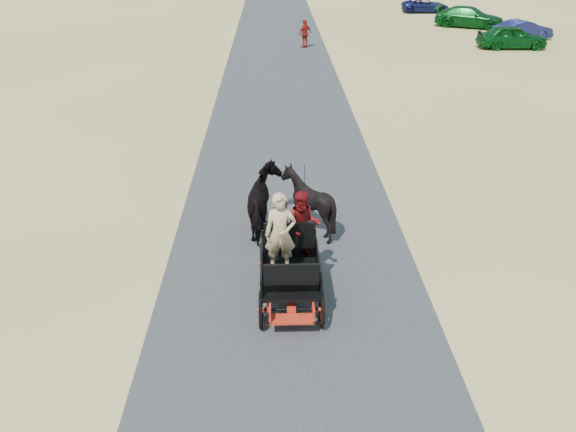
{
  "coord_description": "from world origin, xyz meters",
  "views": [
    {
      "loc": [
        -0.39,
        -12.3,
        7.43
      ],
      "look_at": [
        -0.07,
        -0.72,
        1.2
      ],
      "focal_mm": 35.0,
      "sensor_mm": 36.0,
      "label": 1
    }
  ],
  "objects_px": {
    "car_c": "(470,17)",
    "car_d": "(425,6)",
    "car_a": "(512,37)",
    "car_b": "(523,30)",
    "carriage": "(290,285)",
    "horse_left": "(265,203)",
    "pedestrian": "(305,34)",
    "horse_right": "(308,202)"
  },
  "relations": [
    {
      "from": "car_a",
      "to": "car_b",
      "type": "bearing_deg",
      "value": -31.74
    },
    {
      "from": "horse_left",
      "to": "pedestrian",
      "type": "distance_m",
      "value": 23.43
    },
    {
      "from": "car_c",
      "to": "car_d",
      "type": "xyz_separation_m",
      "value": [
        -1.5,
        7.3,
        -0.17
      ]
    },
    {
      "from": "carriage",
      "to": "car_c",
      "type": "relative_size",
      "value": 0.48
    },
    {
      "from": "carriage",
      "to": "car_b",
      "type": "bearing_deg",
      "value": 59.96
    },
    {
      "from": "horse_left",
      "to": "car_c",
      "type": "distance_m",
      "value": 33.8
    },
    {
      "from": "horse_left",
      "to": "car_d",
      "type": "relative_size",
      "value": 0.5
    },
    {
      "from": "horse_left",
      "to": "car_a",
      "type": "bearing_deg",
      "value": -123.75
    },
    {
      "from": "car_c",
      "to": "car_d",
      "type": "distance_m",
      "value": 7.45
    },
    {
      "from": "horse_right",
      "to": "car_a",
      "type": "xyz_separation_m",
      "value": [
        14.12,
        22.77,
        -0.13
      ]
    },
    {
      "from": "car_c",
      "to": "horse_left",
      "type": "bearing_deg",
      "value": 179.39
    },
    {
      "from": "carriage",
      "to": "horse_left",
      "type": "xyz_separation_m",
      "value": [
        -0.55,
        3.0,
        0.49
      ]
    },
    {
      "from": "car_a",
      "to": "car_c",
      "type": "xyz_separation_m",
      "value": [
        -0.3,
        7.55,
        0.01
      ]
    },
    {
      "from": "horse_right",
      "to": "car_c",
      "type": "xyz_separation_m",
      "value": [
        13.82,
        30.33,
        -0.12
      ]
    },
    {
      "from": "carriage",
      "to": "car_a",
      "type": "relative_size",
      "value": 0.57
    },
    {
      "from": "carriage",
      "to": "car_b",
      "type": "height_order",
      "value": "car_b"
    },
    {
      "from": "horse_left",
      "to": "car_a",
      "type": "height_order",
      "value": "horse_left"
    },
    {
      "from": "horse_left",
      "to": "pedestrian",
      "type": "xyz_separation_m",
      "value": [
        2.28,
        23.32,
        0.02
      ]
    },
    {
      "from": "carriage",
      "to": "horse_left",
      "type": "height_order",
      "value": "horse_left"
    },
    {
      "from": "carriage",
      "to": "car_b",
      "type": "xyz_separation_m",
      "value": [
        16.39,
        28.35,
        0.29
      ]
    },
    {
      "from": "horse_right",
      "to": "car_b",
      "type": "xyz_separation_m",
      "value": [
        15.84,
        25.35,
        -0.2
      ]
    },
    {
      "from": "carriage",
      "to": "car_b",
      "type": "distance_m",
      "value": 32.75
    },
    {
      "from": "pedestrian",
      "to": "car_b",
      "type": "relative_size",
      "value": 0.44
    },
    {
      "from": "car_a",
      "to": "car_c",
      "type": "relative_size",
      "value": 0.83
    },
    {
      "from": "pedestrian",
      "to": "car_a",
      "type": "height_order",
      "value": "pedestrian"
    },
    {
      "from": "pedestrian",
      "to": "car_c",
      "type": "relative_size",
      "value": 0.34
    },
    {
      "from": "horse_left",
      "to": "car_b",
      "type": "height_order",
      "value": "horse_left"
    },
    {
      "from": "horse_left",
      "to": "car_d",
      "type": "height_order",
      "value": "horse_left"
    },
    {
      "from": "horse_right",
      "to": "car_c",
      "type": "distance_m",
      "value": 33.32
    },
    {
      "from": "pedestrian",
      "to": "car_c",
      "type": "height_order",
      "value": "pedestrian"
    },
    {
      "from": "carriage",
      "to": "car_c",
      "type": "bearing_deg",
      "value": 66.68
    },
    {
      "from": "carriage",
      "to": "pedestrian",
      "type": "distance_m",
      "value": 26.38
    },
    {
      "from": "carriage",
      "to": "pedestrian",
      "type": "xyz_separation_m",
      "value": [
        1.73,
        26.32,
        0.5
      ]
    },
    {
      "from": "horse_left",
      "to": "car_b",
      "type": "bearing_deg",
      "value": -123.76
    },
    {
      "from": "horse_left",
      "to": "car_d",
      "type": "bearing_deg",
      "value": -109.62
    },
    {
      "from": "carriage",
      "to": "horse_right",
      "type": "relative_size",
      "value": 1.41
    },
    {
      "from": "car_c",
      "to": "car_d",
      "type": "height_order",
      "value": "car_c"
    },
    {
      "from": "car_b",
      "to": "car_d",
      "type": "distance_m",
      "value": 12.77
    },
    {
      "from": "horse_left",
      "to": "horse_right",
      "type": "relative_size",
      "value": 1.18
    },
    {
      "from": "car_b",
      "to": "car_d",
      "type": "height_order",
      "value": "car_b"
    },
    {
      "from": "car_a",
      "to": "car_d",
      "type": "relative_size",
      "value": 1.05
    },
    {
      "from": "car_c",
      "to": "carriage",
      "type": "bearing_deg",
      "value": -177.74
    }
  ]
}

